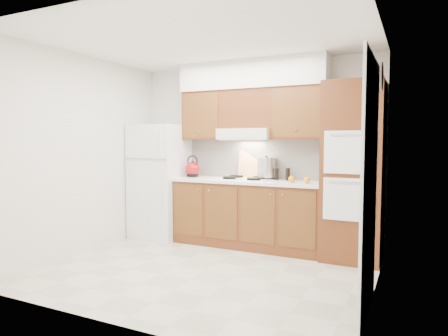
# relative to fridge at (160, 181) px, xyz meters

# --- Properties ---
(floor) EXTENTS (3.60, 3.60, 0.00)m
(floor) POSITION_rel_fridge_xyz_m (1.41, -1.14, -0.86)
(floor) COLOR beige
(floor) RESTS_ON ground
(ceiling) EXTENTS (3.60, 3.60, 0.00)m
(ceiling) POSITION_rel_fridge_xyz_m (1.41, -1.14, 1.74)
(ceiling) COLOR white
(ceiling) RESTS_ON wall_back
(wall_back) EXTENTS (3.60, 0.02, 2.60)m
(wall_back) POSITION_rel_fridge_xyz_m (1.41, 0.36, 0.44)
(wall_back) COLOR silver
(wall_back) RESTS_ON floor
(wall_left) EXTENTS (0.02, 3.00, 2.60)m
(wall_left) POSITION_rel_fridge_xyz_m (-0.40, -1.14, 0.44)
(wall_left) COLOR silver
(wall_left) RESTS_ON floor
(wall_right) EXTENTS (0.02, 3.00, 2.60)m
(wall_right) POSITION_rel_fridge_xyz_m (3.21, -1.14, 0.44)
(wall_right) COLOR silver
(wall_right) RESTS_ON floor
(fridge) EXTENTS (0.75, 0.72, 1.72)m
(fridge) POSITION_rel_fridge_xyz_m (0.00, 0.00, 0.00)
(fridge) COLOR white
(fridge) RESTS_ON floor
(base_cabinets) EXTENTS (2.11, 0.60, 0.90)m
(base_cabinets) POSITION_rel_fridge_xyz_m (1.43, 0.06, -0.41)
(base_cabinets) COLOR brown
(base_cabinets) RESTS_ON floor
(countertop) EXTENTS (2.13, 0.62, 0.04)m
(countertop) POSITION_rel_fridge_xyz_m (1.43, 0.05, 0.06)
(countertop) COLOR white
(countertop) RESTS_ON base_cabinets
(backsplash) EXTENTS (2.11, 0.03, 0.56)m
(backsplash) POSITION_rel_fridge_xyz_m (1.43, 0.34, 0.36)
(backsplash) COLOR white
(backsplash) RESTS_ON countertop
(oven_cabinet) EXTENTS (0.70, 0.65, 2.20)m
(oven_cabinet) POSITION_rel_fridge_xyz_m (2.85, 0.03, 0.24)
(oven_cabinet) COLOR brown
(oven_cabinet) RESTS_ON floor
(upper_cab_left) EXTENTS (0.63, 0.33, 0.70)m
(upper_cab_left) POSITION_rel_fridge_xyz_m (0.69, 0.19, 0.99)
(upper_cab_left) COLOR brown
(upper_cab_left) RESTS_ON wall_back
(upper_cab_right) EXTENTS (0.73, 0.33, 0.70)m
(upper_cab_right) POSITION_rel_fridge_xyz_m (2.12, 0.19, 0.99)
(upper_cab_right) COLOR brown
(upper_cab_right) RESTS_ON wall_back
(range_hood) EXTENTS (0.75, 0.45, 0.15)m
(range_hood) POSITION_rel_fridge_xyz_m (1.38, 0.13, 0.71)
(range_hood) COLOR silver
(range_hood) RESTS_ON wall_back
(upper_cab_over_hood) EXTENTS (0.75, 0.33, 0.55)m
(upper_cab_over_hood) POSITION_rel_fridge_xyz_m (1.38, 0.19, 1.06)
(upper_cab_over_hood) COLOR brown
(upper_cab_over_hood) RESTS_ON range_hood
(soffit) EXTENTS (2.13, 0.36, 0.40)m
(soffit) POSITION_rel_fridge_xyz_m (1.43, 0.18, 1.54)
(soffit) COLOR silver
(soffit) RESTS_ON wall_back
(cooktop) EXTENTS (0.74, 0.50, 0.01)m
(cooktop) POSITION_rel_fridge_xyz_m (1.38, 0.07, 0.09)
(cooktop) COLOR white
(cooktop) RESTS_ON countertop
(doorway) EXTENTS (0.02, 0.90, 2.10)m
(doorway) POSITION_rel_fridge_xyz_m (3.19, -1.49, 0.19)
(doorway) COLOR black
(doorway) RESTS_ON floor
(wall_clock) EXTENTS (0.02, 0.30, 0.30)m
(wall_clock) POSITION_rel_fridge_xyz_m (3.19, -0.59, 1.29)
(wall_clock) COLOR #3F3833
(wall_clock) RESTS_ON wall_right
(kettle) EXTENTS (0.28, 0.28, 0.22)m
(kettle) POSITION_rel_fridge_xyz_m (0.53, 0.07, 0.20)
(kettle) COLOR maroon
(kettle) RESTS_ON countertop
(cutting_board) EXTENTS (0.32, 0.14, 0.40)m
(cutting_board) POSITION_rel_fridge_xyz_m (1.34, 0.31, 0.28)
(cutting_board) COLOR tan
(cutting_board) RESTS_ON countertop
(stock_pot) EXTENTS (0.34, 0.34, 0.27)m
(stock_pot) POSITION_rel_fridge_xyz_m (1.65, 0.22, 0.24)
(stock_pot) COLOR silver
(stock_pot) RESTS_ON cooktop
(condiment_a) EXTENTS (0.06, 0.06, 0.18)m
(condiment_a) POSITION_rel_fridge_xyz_m (1.71, 0.29, 0.17)
(condiment_a) COLOR black
(condiment_a) RESTS_ON countertop
(condiment_b) EXTENTS (0.06, 0.06, 0.16)m
(condiment_b) POSITION_rel_fridge_xyz_m (1.81, 0.20, 0.16)
(condiment_b) COLOR black
(condiment_b) RESTS_ON countertop
(condiment_c) EXTENTS (0.07, 0.07, 0.17)m
(condiment_c) POSITION_rel_fridge_xyz_m (1.96, 0.20, 0.17)
(condiment_c) COLOR black
(condiment_c) RESTS_ON countertop
(orange_near) EXTENTS (0.11, 0.11, 0.08)m
(orange_near) POSITION_rel_fridge_xyz_m (2.29, -0.05, 0.12)
(orange_near) COLOR orange
(orange_near) RESTS_ON countertop
(orange_far) EXTENTS (0.11, 0.11, 0.09)m
(orange_far) POSITION_rel_fridge_xyz_m (2.09, -0.04, 0.12)
(orange_far) COLOR orange
(orange_far) RESTS_ON countertop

